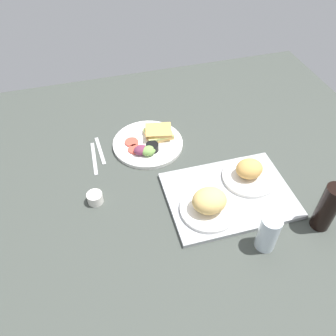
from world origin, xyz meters
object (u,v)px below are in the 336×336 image
plate_with_salad (150,142)px  knife (94,158)px  serving_tray (229,195)px  fork (100,150)px  soda_bottle (328,208)px  bread_plate_near (249,173)px  bread_plate_far (209,204)px  espresso_cup (95,198)px  drinking_glass (268,233)px

plate_with_salad → knife: bearing=3.8°
serving_tray → knife: bearing=-36.7°
serving_tray → fork: bearing=-41.8°
soda_bottle → knife: soda_bottle is taller
bread_plate_near → bread_plate_far: bread_plate_far is taller
bread_plate_far → bread_plate_near: bearing=-152.5°
soda_bottle → fork: (66.66, -57.45, -9.04)cm
soda_bottle → plate_with_salad: bearing=-50.1°
plate_with_salad → soda_bottle: size_ratio=1.58×
soda_bottle → espresso_cup: 78.64cm
soda_bottle → espresso_cup: soda_bottle is taller
bread_plate_far → espresso_cup: bearing=-23.3°
plate_with_salad → drinking_glass: size_ratio=2.17×
bread_plate_near → fork: bread_plate_near is taller
fork → plate_with_salad: bearing=80.1°
soda_bottle → bread_plate_near: bearing=-59.4°
bread_plate_far → knife: bearing=-47.9°
bread_plate_near → espresso_cup: bread_plate_near is taller
serving_tray → drinking_glass: 23.12cm
bread_plate_far → plate_with_salad: size_ratio=0.68×
drinking_glass → soda_bottle: bearing=-174.2°
bread_plate_near → espresso_cup: (57.07, -5.66, -2.45)cm
espresso_cup → fork: size_ratio=0.33×
plate_with_salad → fork: plate_with_salad is taller
soda_bottle → espresso_cup: bearing=-23.2°
drinking_glass → fork: 74.97cm
plate_with_salad → bread_plate_near: bearing=136.2°
bread_plate_far → plate_with_salad: (11.22, -40.21, -3.70)cm
espresso_cup → fork: (-5.31, -26.61, -1.75)cm
bread_plate_near → bread_plate_far: size_ratio=1.01×
bread_plate_far → soda_bottle: soda_bottle is taller
bread_plate_near → plate_with_salad: bread_plate_near is taller
serving_tray → plate_with_salad: size_ratio=1.53×
knife → serving_tray: bearing=55.6°
drinking_glass → bread_plate_near: bearing=-104.0°
bread_plate_far → fork: bread_plate_far is taller
serving_tray → bread_plate_far: bearing=26.8°
knife → soda_bottle: bearing=54.9°
drinking_glass → fork: drinking_glass is taller
serving_tray → fork: serving_tray is taller
plate_with_salad → bread_plate_far: bearing=105.6°
soda_bottle → fork: 88.46cm
bread_plate_near → espresso_cup: 57.41cm
plate_with_salad → fork: bearing=-6.7°
plate_with_salad → espresso_cup: bearing=43.0°
espresso_cup → knife: size_ratio=0.29×
serving_tray → bread_plate_far: bread_plate_far is taller
plate_with_salad → espresso_cup: (25.96, 24.20, 0.33)cm
knife → fork: bearing=145.5°
fork → soda_bottle: bearing=46.0°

